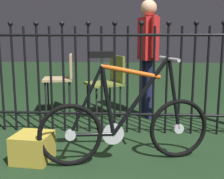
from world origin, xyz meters
TOP-DOWN VIEW (x-y plane):
  - ground_plane at (0.00, 0.00)m, footprint 20.00×20.00m
  - iron_fence at (-0.07, 0.56)m, footprint 3.67×0.07m
  - bicycle at (0.28, -0.19)m, footprint 1.41×0.48m
  - chair_tan at (-0.61, 1.38)m, footprint 0.46×0.46m
  - chair_olive at (0.03, 1.26)m, footprint 0.56×0.56m
  - person_visitor at (0.53, 1.23)m, footprint 0.26×0.46m
  - display_crate at (-0.50, -0.23)m, footprint 0.33×0.33m

SIDE VIEW (x-z plane):
  - ground_plane at x=0.00m, z-range 0.00..0.00m
  - display_crate at x=-0.50m, z-range 0.00..0.23m
  - bicycle at x=0.28m, z-range -0.13..0.79m
  - chair_olive at x=0.03m, z-range 0.09..0.89m
  - chair_tan at x=-0.61m, z-range 0.11..0.92m
  - iron_fence at x=-0.07m, z-range 0.00..1.27m
  - person_visitor at x=0.53m, z-range 0.13..1.63m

